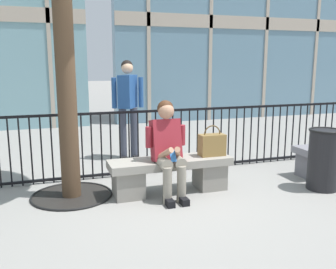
# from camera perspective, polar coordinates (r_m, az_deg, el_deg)

# --- Properties ---
(ground_plane) EXTENTS (60.00, 60.00, 0.00)m
(ground_plane) POSITION_cam_1_polar(r_m,az_deg,el_deg) (4.96, 0.37, -8.74)
(ground_plane) COLOR gray
(stone_bench) EXTENTS (1.60, 0.44, 0.45)m
(stone_bench) POSITION_cam_1_polar(r_m,az_deg,el_deg) (4.88, 0.38, -5.74)
(stone_bench) COLOR gray
(stone_bench) RESTS_ON ground
(seated_person_with_phone) EXTENTS (0.52, 0.66, 1.21)m
(seated_person_with_phone) POSITION_cam_1_polar(r_m,az_deg,el_deg) (4.64, -0.02, -1.78)
(seated_person_with_phone) COLOR gray
(seated_person_with_phone) RESTS_ON ground
(handbag_on_bench) EXTENTS (0.34, 0.18, 0.41)m
(handbag_on_bench) POSITION_cam_1_polar(r_m,az_deg,el_deg) (5.00, 6.72, -1.51)
(handbag_on_bench) COLOR olive
(handbag_on_bench) RESTS_ON stone_bench
(bystander_at_railing) EXTENTS (0.55, 0.44, 1.71)m
(bystander_at_railing) POSITION_cam_1_polar(r_m,az_deg,el_deg) (6.50, -6.15, 4.97)
(bystander_at_railing) COLOR #383D4C
(bystander_at_railing) RESTS_ON ground
(plaza_railing) EXTENTS (8.38, 0.04, 0.98)m
(plaza_railing) POSITION_cam_1_polar(r_m,az_deg,el_deg) (5.65, -2.56, -1.08)
(plaza_railing) COLOR black
(plaza_railing) RESTS_ON ground
(trash_can) EXTENTS (0.43, 0.43, 0.82)m
(trash_can) POSITION_cam_1_polar(r_m,az_deg,el_deg) (5.37, 22.66, -3.44)
(trash_can) COLOR black
(trash_can) RESTS_ON ground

